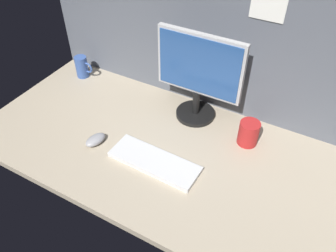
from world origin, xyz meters
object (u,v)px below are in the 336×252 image
object	(u,v)px
monitor	(199,74)
mug_red_plastic	(249,133)
mug_ceramic_blue	(82,67)
mouse	(96,140)
keyboard	(154,162)

from	to	relation	value
monitor	mug_red_plastic	world-z (taller)	monitor
mug_ceramic_blue	mug_red_plastic	size ratio (longest dim) A/B	1.07
monitor	mug_ceramic_blue	world-z (taller)	monitor
mouse	mug_ceramic_blue	distance (cm)	53.14
mouse	mug_red_plastic	xyz separation A→B (cm)	(56.16, 31.41, 3.68)
monitor	keyboard	bearing A→B (deg)	-92.09
monitor	mouse	bearing A→B (deg)	-127.63
keyboard	mouse	bearing A→B (deg)	-174.12
mouse	mug_red_plastic	world-z (taller)	mug_red_plastic
keyboard	mug_ceramic_blue	bearing A→B (deg)	153.20
keyboard	mouse	size ratio (longest dim) A/B	3.85
keyboard	mouse	xyz separation A→B (cm)	(-27.83, -2.02, 0.70)
keyboard	mug_red_plastic	world-z (taller)	mug_red_plastic
keyboard	mouse	distance (cm)	27.91
mug_ceramic_blue	mug_red_plastic	world-z (taller)	mug_ceramic_blue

